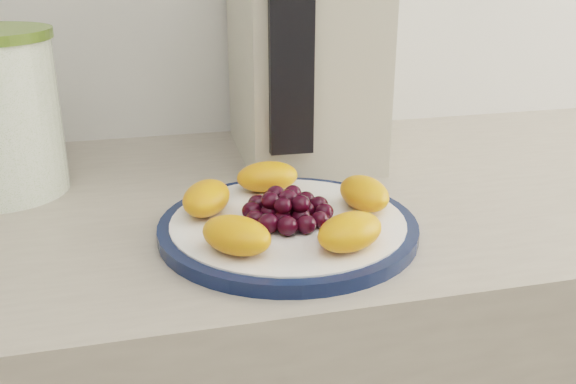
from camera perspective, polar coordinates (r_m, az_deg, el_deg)
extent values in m
cylinder|color=#101C3D|center=(0.71, 0.00, -3.18)|extent=(0.29, 0.29, 0.01)
cylinder|color=white|center=(0.71, 0.00, -3.11)|extent=(0.26, 0.26, 0.02)
cube|color=#BAB29D|center=(0.96, 1.30, 12.85)|extent=(0.20, 0.27, 0.33)
cube|color=black|center=(0.81, 0.28, 11.73)|extent=(0.06, 0.02, 0.24)
ellipsoid|color=orange|center=(0.74, 6.79, -0.11)|extent=(0.06, 0.08, 0.04)
ellipsoid|color=orange|center=(0.79, -1.84, 1.38)|extent=(0.08, 0.05, 0.04)
ellipsoid|color=orange|center=(0.73, -7.26, -0.53)|extent=(0.08, 0.09, 0.04)
ellipsoid|color=orange|center=(0.63, -4.60, -3.84)|extent=(0.09, 0.09, 0.04)
ellipsoid|color=orange|center=(0.64, 5.53, -3.52)|extent=(0.09, 0.08, 0.04)
ellipsoid|color=black|center=(0.71, 0.00, -1.73)|extent=(0.02, 0.02, 0.02)
ellipsoid|color=black|center=(0.71, 1.60, -1.61)|extent=(0.02, 0.02, 0.02)
ellipsoid|color=black|center=(0.72, 0.45, -1.13)|extent=(0.02, 0.02, 0.02)
ellipsoid|color=black|center=(0.72, -1.13, -1.32)|extent=(0.02, 0.02, 0.02)
ellipsoid|color=black|center=(0.70, -1.62, -1.87)|extent=(0.02, 0.02, 0.02)
ellipsoid|color=black|center=(0.69, -0.47, -2.41)|extent=(0.02, 0.02, 0.02)
ellipsoid|color=black|center=(0.69, 1.18, -2.22)|extent=(0.02, 0.02, 0.02)
ellipsoid|color=black|center=(0.73, 2.76, -1.15)|extent=(0.02, 0.02, 0.02)
ellipsoid|color=black|center=(0.74, 1.60, -0.71)|extent=(0.02, 0.02, 0.02)
ellipsoid|color=black|center=(0.74, 0.05, -0.50)|extent=(0.02, 0.02, 0.02)
ellipsoid|color=black|center=(0.74, -1.50, -0.63)|extent=(0.02, 0.02, 0.02)
ellipsoid|color=black|center=(0.73, -2.70, -1.06)|extent=(0.02, 0.02, 0.02)
ellipsoid|color=black|center=(0.71, -3.23, -1.69)|extent=(0.02, 0.02, 0.02)
ellipsoid|color=black|center=(0.69, -2.90, -2.39)|extent=(0.02, 0.02, 0.02)
ellipsoid|color=black|center=(0.67, -1.75, -2.80)|extent=(0.02, 0.02, 0.02)
ellipsoid|color=black|center=(0.67, -0.06, -3.02)|extent=(0.02, 0.02, 0.02)
ellipsoid|color=black|center=(0.67, 1.64, -2.89)|extent=(0.02, 0.02, 0.02)
ellipsoid|color=black|center=(0.69, 2.85, -2.46)|extent=(0.02, 0.02, 0.02)
ellipsoid|color=black|center=(0.71, 3.24, -1.78)|extent=(0.02, 0.02, 0.02)
ellipsoid|color=black|center=(0.70, 0.00, -0.62)|extent=(0.02, 0.02, 0.02)
ellipsoid|color=black|center=(0.72, 0.43, -0.09)|extent=(0.02, 0.02, 0.02)
ellipsoid|color=black|center=(0.71, -1.08, -0.21)|extent=(0.02, 0.02, 0.02)
ellipsoid|color=black|center=(0.70, -1.55, -0.77)|extent=(0.02, 0.02, 0.02)
ellipsoid|color=black|center=(0.68, -0.45, -1.22)|extent=(0.02, 0.02, 0.02)
ellipsoid|color=black|center=(0.69, 1.12, -1.06)|extent=(0.02, 0.02, 0.02)
ellipsoid|color=red|center=(0.66, 4.08, -3.46)|extent=(0.03, 0.03, 0.02)
ellipsoid|color=red|center=(0.67, 6.24, -2.97)|extent=(0.04, 0.03, 0.02)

